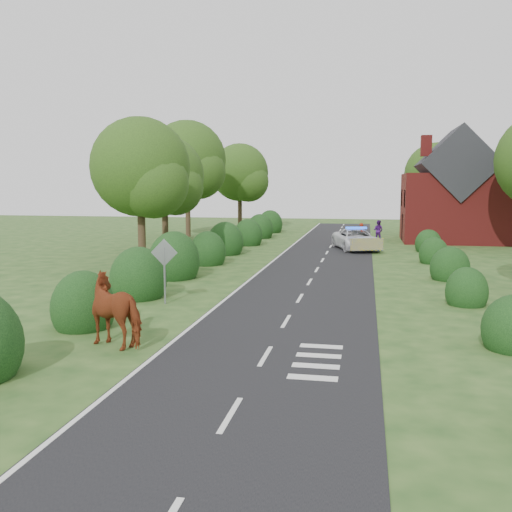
% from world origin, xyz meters
% --- Properties ---
extents(ground, '(120.00, 120.00, 0.00)m').
position_xyz_m(ground, '(0.00, 0.00, 0.00)').
color(ground, '#23481A').
extents(road, '(6.00, 70.00, 0.02)m').
position_xyz_m(road, '(0.00, 15.00, 0.01)').
color(road, black).
rests_on(road, ground).
extents(road_markings, '(4.96, 70.00, 0.01)m').
position_xyz_m(road_markings, '(-1.60, 12.93, 0.03)').
color(road_markings, white).
rests_on(road_markings, road).
extents(hedgerow_left, '(2.75, 50.41, 3.00)m').
position_xyz_m(hedgerow_left, '(-6.51, 11.69, 0.75)').
color(hedgerow_left, black).
rests_on(hedgerow_left, ground).
extents(hedgerow_right, '(2.10, 45.78, 2.10)m').
position_xyz_m(hedgerow_right, '(6.60, 11.21, 0.55)').
color(hedgerow_right, black).
rests_on(hedgerow_right, ground).
extents(tree_left_a, '(5.74, 5.60, 8.38)m').
position_xyz_m(tree_left_a, '(-9.75, 11.86, 5.34)').
color(tree_left_a, '#332316').
rests_on(tree_left_a, ground).
extents(tree_left_b, '(5.74, 5.60, 8.07)m').
position_xyz_m(tree_left_b, '(-11.25, 19.86, 5.04)').
color(tree_left_b, '#332316').
rests_on(tree_left_b, ground).
extents(tree_left_c, '(6.97, 6.80, 10.22)m').
position_xyz_m(tree_left_c, '(-12.70, 29.83, 6.53)').
color(tree_left_c, '#332316').
rests_on(tree_left_c, ground).
extents(tree_left_d, '(6.15, 6.00, 8.89)m').
position_xyz_m(tree_left_d, '(-10.23, 39.85, 5.64)').
color(tree_left_d, '#332316').
rests_on(tree_left_d, ground).
extents(tree_right_c, '(6.15, 6.00, 8.58)m').
position_xyz_m(tree_right_c, '(9.27, 37.85, 5.34)').
color(tree_right_c, '#332316').
rests_on(tree_right_c, ground).
extents(road_sign, '(1.06, 0.08, 2.53)m').
position_xyz_m(road_sign, '(-5.00, 2.00, 1.65)').
color(road_sign, gray).
rests_on(road_sign, ground).
extents(house, '(8.00, 7.40, 9.17)m').
position_xyz_m(house, '(9.49, 30.00, 3.79)').
color(house, maroon).
rests_on(house, ground).
extents(cow, '(2.73, 2.01, 1.73)m').
position_xyz_m(cow, '(-4.33, -3.57, 0.87)').
color(cow, maroon).
rests_on(cow, ground).
extents(police_van, '(3.88, 5.85, 1.64)m').
position_xyz_m(police_van, '(1.89, 22.26, 0.74)').
color(police_van, silver).
rests_on(police_van, ground).
extents(pedestrian_red, '(0.67, 0.50, 1.70)m').
position_xyz_m(pedestrian_red, '(2.19, 25.64, 0.85)').
color(pedestrian_red, maroon).
rests_on(pedestrian_red, ground).
extents(pedestrian_purple, '(1.04, 0.96, 1.72)m').
position_xyz_m(pedestrian_purple, '(3.56, 29.24, 0.86)').
color(pedestrian_purple, '#44166A').
rests_on(pedestrian_purple, ground).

